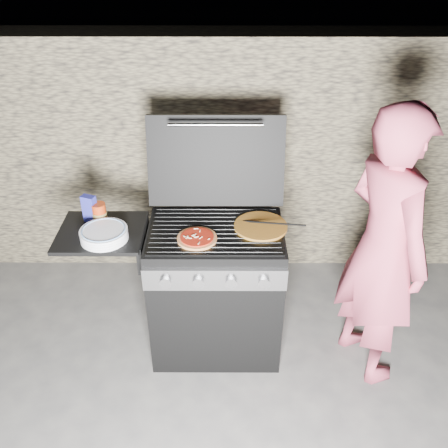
{
  "coord_description": "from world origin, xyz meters",
  "views": [
    {
      "loc": [
        0.06,
        -2.43,
        2.52
      ],
      "look_at": [
        0.05,
        0.0,
        0.95
      ],
      "focal_mm": 40.0,
      "sensor_mm": 36.0,
      "label": 1
    }
  ],
  "objects_px": {
    "gas_grill": "(177,289)",
    "person": "(383,250)",
    "sauce_jar": "(100,213)",
    "pizza_topped": "(197,238)"
  },
  "relations": [
    {
      "from": "gas_grill",
      "to": "person",
      "type": "height_order",
      "value": "person"
    },
    {
      "from": "sauce_jar",
      "to": "person",
      "type": "height_order",
      "value": "person"
    },
    {
      "from": "gas_grill",
      "to": "sauce_jar",
      "type": "relative_size",
      "value": 10.46
    },
    {
      "from": "sauce_jar",
      "to": "person",
      "type": "bearing_deg",
      "value": -8.03
    },
    {
      "from": "gas_grill",
      "to": "person",
      "type": "relative_size",
      "value": 0.77
    },
    {
      "from": "sauce_jar",
      "to": "gas_grill",
      "type": "bearing_deg",
      "value": -11.59
    },
    {
      "from": "pizza_topped",
      "to": "sauce_jar",
      "type": "xyz_separation_m",
      "value": [
        -0.59,
        0.19,
        0.04
      ]
    },
    {
      "from": "gas_grill",
      "to": "pizza_topped",
      "type": "height_order",
      "value": "pizza_topped"
    },
    {
      "from": "sauce_jar",
      "to": "pizza_topped",
      "type": "bearing_deg",
      "value": -18.33
    },
    {
      "from": "sauce_jar",
      "to": "person",
      "type": "relative_size",
      "value": 0.07
    }
  ]
}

